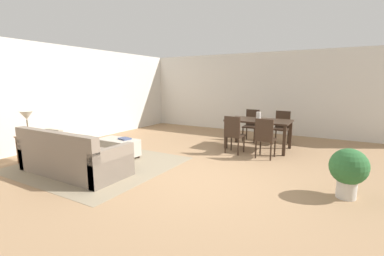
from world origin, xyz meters
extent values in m
plane|color=#9E7A56|center=(0.00, 0.00, 0.00)|extent=(10.80, 10.80, 0.00)
cube|color=silver|center=(0.00, 5.00, 1.35)|extent=(9.00, 0.12, 2.70)
cube|color=silver|center=(-4.50, 0.50, 1.35)|extent=(0.12, 11.00, 2.70)
cube|color=gray|center=(-2.18, -0.35, 0.00)|extent=(3.00, 2.80, 0.01)
cube|color=gray|center=(-2.17, -0.92, 0.21)|extent=(2.17, 0.93, 0.42)
cube|color=gray|center=(-2.17, -1.30, 0.64)|extent=(2.17, 0.16, 0.44)
cube|color=gray|center=(-3.19, -0.92, 0.31)|extent=(0.14, 0.93, 0.62)
cube|color=gray|center=(-1.16, -0.92, 0.31)|extent=(0.14, 0.93, 0.62)
cube|color=tan|center=(-2.60, -1.02, 0.62)|extent=(0.40, 0.14, 0.40)
cube|color=slate|center=(-1.75, -1.04, 0.61)|extent=(0.38, 0.13, 0.38)
cube|color=#B7AD9E|center=(-2.18, 0.22, 0.25)|extent=(0.94, 0.51, 0.37)
cylinder|color=#332319|center=(-2.60, 0.42, 0.03)|extent=(0.05, 0.05, 0.06)
cylinder|color=#332319|center=(-1.76, 0.42, 0.03)|extent=(0.05, 0.05, 0.06)
cylinder|color=#332319|center=(-2.60, 0.01, 0.03)|extent=(0.05, 0.05, 0.06)
cylinder|color=#332319|center=(-1.76, 0.01, 0.03)|extent=(0.05, 0.05, 0.06)
cube|color=brown|center=(-3.56, -0.99, 0.58)|extent=(0.40, 0.40, 0.03)
cylinder|color=brown|center=(-3.73, -0.82, 0.28)|extent=(0.04, 0.04, 0.56)
cylinder|color=brown|center=(-3.39, -0.82, 0.28)|extent=(0.04, 0.04, 0.56)
cylinder|color=brown|center=(-3.73, -1.16, 0.28)|extent=(0.04, 0.04, 0.56)
cylinder|color=brown|center=(-3.39, -1.16, 0.28)|extent=(0.04, 0.04, 0.56)
cylinder|color=brown|center=(-3.56, -0.99, 0.60)|extent=(0.16, 0.16, 0.02)
cylinder|color=brown|center=(-3.56, -0.99, 0.78)|extent=(0.02, 0.02, 0.32)
cone|color=beige|center=(-3.56, -0.99, 1.03)|extent=(0.26, 0.26, 0.18)
cube|color=#332319|center=(0.35, 2.68, 0.74)|extent=(1.59, 0.92, 0.04)
cube|color=#332319|center=(-0.39, 3.08, 0.36)|extent=(0.07, 0.07, 0.72)
cube|color=#332319|center=(1.08, 3.08, 0.36)|extent=(0.07, 0.07, 0.72)
cube|color=#332319|center=(-0.39, 2.28, 0.36)|extent=(0.07, 0.07, 0.72)
cube|color=#332319|center=(1.08, 2.28, 0.36)|extent=(0.07, 0.07, 0.72)
cube|color=#332319|center=(-0.02, 1.95, 0.43)|extent=(0.43, 0.43, 0.04)
cube|color=#332319|center=(-0.03, 1.77, 0.69)|extent=(0.40, 0.07, 0.47)
cylinder|color=#332319|center=(-0.18, 2.14, 0.21)|extent=(0.04, 0.04, 0.41)
cylinder|color=#332319|center=(0.16, 2.11, 0.21)|extent=(0.04, 0.04, 0.41)
cylinder|color=#332319|center=(-0.20, 1.80, 0.21)|extent=(0.04, 0.04, 0.41)
cylinder|color=#332319|center=(0.14, 1.77, 0.21)|extent=(0.04, 0.04, 0.41)
cube|color=#332319|center=(0.74, 1.90, 0.43)|extent=(0.41, 0.41, 0.04)
cube|color=#332319|center=(0.74, 1.72, 0.69)|extent=(0.40, 0.05, 0.47)
cylinder|color=#332319|center=(0.58, 2.08, 0.21)|extent=(0.04, 0.04, 0.41)
cylinder|color=#332319|center=(0.92, 2.07, 0.21)|extent=(0.04, 0.04, 0.41)
cylinder|color=#332319|center=(0.57, 1.74, 0.21)|extent=(0.04, 0.04, 0.41)
cylinder|color=#332319|center=(0.91, 1.73, 0.21)|extent=(0.04, 0.04, 0.41)
cube|color=#332319|center=(-0.09, 3.42, 0.43)|extent=(0.40, 0.40, 0.04)
cube|color=#332319|center=(-0.09, 3.60, 0.69)|extent=(0.40, 0.04, 0.47)
cylinder|color=#332319|center=(0.08, 3.25, 0.21)|extent=(0.04, 0.04, 0.41)
cylinder|color=#332319|center=(-0.26, 3.25, 0.21)|extent=(0.04, 0.04, 0.41)
cylinder|color=#332319|center=(0.08, 3.59, 0.21)|extent=(0.04, 0.04, 0.41)
cylinder|color=#332319|center=(-0.26, 3.59, 0.21)|extent=(0.04, 0.04, 0.41)
cube|color=#332319|center=(0.76, 3.46, 0.43)|extent=(0.42, 0.42, 0.04)
cube|color=#332319|center=(0.77, 3.64, 0.69)|extent=(0.40, 0.06, 0.47)
cylinder|color=#332319|center=(0.92, 3.28, 0.21)|extent=(0.04, 0.04, 0.41)
cylinder|color=#332319|center=(0.58, 3.29, 0.21)|extent=(0.04, 0.04, 0.41)
cylinder|color=#332319|center=(0.94, 3.62, 0.21)|extent=(0.04, 0.04, 0.41)
cylinder|color=#332319|center=(0.60, 3.63, 0.21)|extent=(0.04, 0.04, 0.41)
cylinder|color=silver|center=(0.34, 2.67, 0.86)|extent=(0.11, 0.11, 0.20)
cube|color=#3F4C72|center=(-2.04, 0.29, 0.45)|extent=(0.29, 0.25, 0.03)
cylinder|color=beige|center=(2.35, 0.37, 0.13)|extent=(0.28, 0.28, 0.26)
sphere|color=#2D6633|center=(2.35, 0.37, 0.49)|extent=(0.54, 0.54, 0.54)
camera|label=1|loc=(2.19, -4.01, 1.71)|focal=24.57mm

